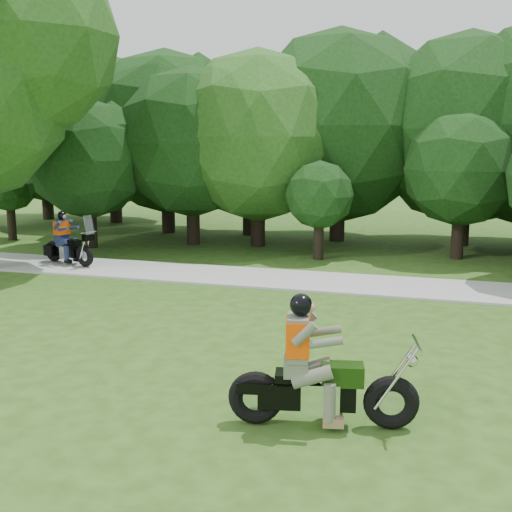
# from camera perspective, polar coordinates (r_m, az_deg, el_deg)

# --- Properties ---
(ground) EXTENTS (100.00, 100.00, 0.00)m
(ground) POSITION_cam_1_polar(r_m,az_deg,el_deg) (8.69, 1.39, -14.27)
(ground) COLOR #2C4C15
(ground) RESTS_ON ground
(walkway) EXTENTS (60.00, 2.20, 0.06)m
(walkway) POSITION_cam_1_polar(r_m,az_deg,el_deg) (16.16, 8.83, -2.48)
(walkway) COLOR #A4A49F
(walkway) RESTS_ON ground
(tree_line) EXTENTS (40.53, 12.01, 7.69)m
(tree_line) POSITION_cam_1_polar(r_m,az_deg,el_deg) (22.08, 13.19, 10.33)
(tree_line) COLOR black
(tree_line) RESTS_ON ground
(chopper_motorcycle) EXTENTS (2.42, 0.89, 1.74)m
(chopper_motorcycle) POSITION_cam_1_polar(r_m,az_deg,el_deg) (8.29, 5.16, -10.77)
(chopper_motorcycle) COLOR black
(chopper_motorcycle) RESTS_ON ground
(touring_motorcycle) EXTENTS (1.92, 1.02, 1.50)m
(touring_motorcycle) POSITION_cam_1_polar(r_m,az_deg,el_deg) (19.05, -16.56, 0.96)
(touring_motorcycle) COLOR black
(touring_motorcycle) RESTS_ON walkway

